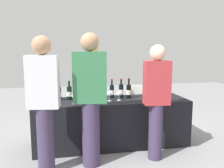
% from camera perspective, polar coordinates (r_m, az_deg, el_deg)
% --- Properties ---
extents(ground_plane, '(12.00, 12.00, 0.00)m').
position_cam_1_polar(ground_plane, '(3.86, 0.00, -14.51)').
color(ground_plane, gray).
extents(tasting_table, '(2.37, 0.70, 0.73)m').
position_cam_1_polar(tasting_table, '(3.73, 0.00, -9.37)').
color(tasting_table, black).
rests_on(tasting_table, ground_plane).
extents(wine_bottle_0, '(0.07, 0.07, 0.30)m').
position_cam_1_polar(wine_bottle_0, '(3.70, -14.98, -2.30)').
color(wine_bottle_0, black).
rests_on(wine_bottle_0, tasting_table).
extents(wine_bottle_1, '(0.06, 0.06, 0.31)m').
position_cam_1_polar(wine_bottle_1, '(3.67, -12.88, -2.24)').
color(wine_bottle_1, black).
rests_on(wine_bottle_1, tasting_table).
extents(wine_bottle_2, '(0.08, 0.08, 0.30)m').
position_cam_1_polar(wine_bottle_2, '(3.67, -10.47, -2.18)').
color(wine_bottle_2, black).
rests_on(wine_bottle_2, tasting_table).
extents(wine_bottle_3, '(0.07, 0.07, 0.32)m').
position_cam_1_polar(wine_bottle_3, '(3.63, -5.35, -2.00)').
color(wine_bottle_3, black).
rests_on(wine_bottle_3, tasting_table).
extents(wine_bottle_4, '(0.07, 0.07, 0.31)m').
position_cam_1_polar(wine_bottle_4, '(3.74, -0.04, -1.81)').
color(wine_bottle_4, black).
rests_on(wine_bottle_4, tasting_table).
extents(wine_bottle_5, '(0.08, 0.08, 0.32)m').
position_cam_1_polar(wine_bottle_5, '(3.75, 2.26, -1.72)').
color(wine_bottle_5, black).
rests_on(wine_bottle_5, tasting_table).
extents(wine_bottle_6, '(0.08, 0.08, 0.32)m').
position_cam_1_polar(wine_bottle_6, '(3.73, 4.15, -1.79)').
color(wine_bottle_6, black).
rests_on(wine_bottle_6, tasting_table).
extents(wine_glass_0, '(0.07, 0.07, 0.15)m').
position_cam_1_polar(wine_glass_0, '(3.38, -9.38, -3.08)').
color(wine_glass_0, silver).
rests_on(wine_glass_0, tasting_table).
extents(wine_glass_1, '(0.07, 0.07, 0.15)m').
position_cam_1_polar(wine_glass_1, '(3.53, -2.23, -2.49)').
color(wine_glass_1, silver).
rests_on(wine_glass_1, tasting_table).
extents(wine_glass_2, '(0.07, 0.07, 0.14)m').
position_cam_1_polar(wine_glass_2, '(3.53, -0.70, -2.57)').
color(wine_glass_2, silver).
rests_on(wine_glass_2, tasting_table).
extents(wine_glass_3, '(0.07, 0.07, 0.14)m').
position_cam_1_polar(wine_glass_3, '(3.56, 1.73, -2.52)').
color(wine_glass_3, silver).
rests_on(wine_glass_3, tasting_table).
extents(wine_glass_4, '(0.07, 0.07, 0.14)m').
position_cam_1_polar(wine_glass_4, '(3.68, 10.36, -2.36)').
color(wine_glass_4, silver).
rests_on(wine_glass_4, tasting_table).
extents(wine_glass_5, '(0.07, 0.07, 0.13)m').
position_cam_1_polar(wine_glass_5, '(3.77, 12.07, -2.20)').
color(wine_glass_5, silver).
rests_on(wine_glass_5, tasting_table).
extents(ice_bucket, '(0.22, 0.22, 0.18)m').
position_cam_1_polar(ice_bucket, '(3.84, 10.87, -2.01)').
color(ice_bucket, silver).
rests_on(ice_bucket, tasting_table).
extents(server_pouring, '(0.42, 0.26, 1.67)m').
position_cam_1_polar(server_pouring, '(4.20, -4.74, 0.31)').
color(server_pouring, brown).
rests_on(server_pouring, ground_plane).
extents(guest_0, '(0.39, 0.24, 1.67)m').
position_cam_1_polar(guest_0, '(2.85, -16.47, -3.76)').
color(guest_0, '#3F3351').
rests_on(guest_0, ground_plane).
extents(guest_1, '(0.45, 0.29, 1.71)m').
position_cam_1_polar(guest_1, '(2.94, -5.34, -2.89)').
color(guest_1, '#3F3351').
rests_on(guest_1, ground_plane).
extents(guest_2, '(0.36, 0.22, 1.57)m').
position_cam_1_polar(guest_2, '(3.17, 10.90, -3.31)').
color(guest_2, '#3F3351').
rests_on(guest_2, ground_plane).
extents(menu_board, '(0.56, 0.05, 0.77)m').
position_cam_1_polar(menu_board, '(4.92, 7.91, -4.73)').
color(menu_board, white).
rests_on(menu_board, ground_plane).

